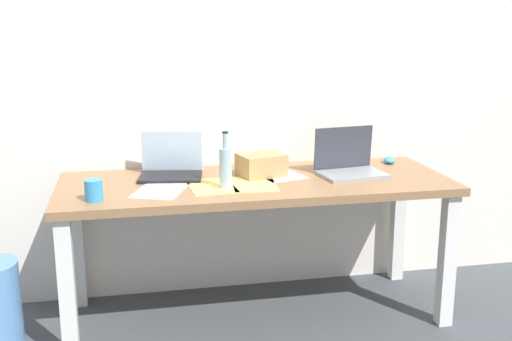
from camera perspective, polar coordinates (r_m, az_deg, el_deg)
The scene contains 13 objects.
ground_plane at distance 3.38m, azimuth 0.00°, elevation -12.88°, with size 8.00×8.00×0.00m, color #42474C.
back_wall at distance 3.44m, azimuth -1.41°, elevation 10.13°, with size 5.20×0.08×2.60m, color silver.
desk at distance 3.15m, azimuth 0.00°, elevation -2.49°, with size 1.94×0.71×0.73m.
laptop_left at distance 3.21m, azimuth -7.74°, elevation 0.27°, with size 0.34×0.28×0.22m.
laptop_right at distance 3.27m, azimuth 8.48°, elevation 0.53°, with size 0.36×0.28×0.24m.
beer_bottle at distance 2.95m, azimuth -2.79°, elevation 0.35°, with size 0.06×0.06×0.28m.
computer_mouse at distance 3.57m, azimuth 12.01°, elevation 0.92°, with size 0.06×0.10×0.03m, color #338CC6.
cardboard_box at distance 3.20m, azimuth 0.48°, elevation 0.49°, with size 0.22×0.17×0.11m, color tan.
coffee_mug at distance 2.86m, azimuth -14.54°, elevation -1.75°, with size 0.08×0.08×0.10m, color #338CC6.
paper_sheet_center at distance 3.05m, azimuth -0.19°, elevation -1.24°, with size 0.21×0.30×0.00m, color #F4E06B.
paper_yellow_folder at distance 3.01m, azimuth -4.06°, elevation -1.46°, with size 0.21×0.30×0.00m, color #F4E06B.
paper_sheet_near_back at distance 3.24m, azimuth 1.84°, elevation -0.33°, with size 0.21×0.30×0.00m, color white.
paper_sheet_front_left at distance 2.97m, azimuth -8.69°, elevation -1.79°, with size 0.21×0.30×0.00m, color white.
Camera 1 is at (-0.60, -2.96, 1.51)m, focal length 43.97 mm.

